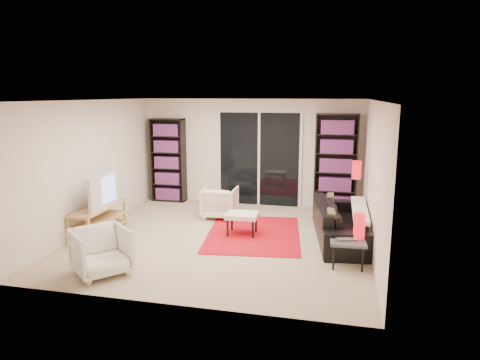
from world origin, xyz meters
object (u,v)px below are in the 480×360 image
object	(u,v)px
tv_stand	(99,219)
ottoman	(242,216)
side_table	(348,242)
floor_lamp	(356,177)
sofa	(343,222)
armchair_front	(101,251)
bookshelf_left	(168,160)
armchair_back	(220,202)
bookshelf_right	(336,163)

from	to	relation	value
tv_stand	ottoman	bearing A→B (deg)	11.32
side_table	floor_lamp	bearing A→B (deg)	85.48
sofa	armchair_front	xyz separation A→B (m)	(-3.33, -2.25, 0.01)
sofa	side_table	distance (m)	1.17
bookshelf_left	armchair_front	bearing A→B (deg)	-80.65
armchair_back	sofa	bearing A→B (deg)	158.46
floor_lamp	armchair_front	bearing A→B (deg)	-138.56
bookshelf_right	armchair_front	size ratio (longest dim) A/B	2.87
bookshelf_right	armchair_front	world-z (taller)	bookshelf_right
bookshelf_left	bookshelf_right	xyz separation A→B (m)	(3.85, -0.00, 0.07)
bookshelf_right	sofa	size ratio (longest dim) A/B	0.94
sofa	side_table	size ratio (longest dim) A/B	4.18
tv_stand	side_table	size ratio (longest dim) A/B	2.49
armchair_back	armchair_front	size ratio (longest dim) A/B	0.95
armchair_front	side_table	size ratio (longest dim) A/B	1.36
sofa	armchair_front	bearing A→B (deg)	116.65
tv_stand	armchair_front	bearing A→B (deg)	-58.06
side_table	floor_lamp	distance (m)	2.14
ottoman	floor_lamp	distance (m)	2.31
sofa	floor_lamp	xyz separation A→B (m)	(0.22, 0.88, 0.63)
bookshelf_left	sofa	bearing A→B (deg)	-25.81
sofa	ottoman	size ratio (longest dim) A/B	3.83
tv_stand	armchair_front	xyz separation A→B (m)	(1.01, -1.61, 0.07)
floor_lamp	bookshelf_right	bearing A→B (deg)	110.03
sofa	floor_lamp	world-z (taller)	floor_lamp
bookshelf_left	armchair_front	xyz separation A→B (m)	(0.69, -4.20, -0.64)
armchair_front	side_table	distance (m)	3.55
armchair_back	side_table	size ratio (longest dim) A/B	1.30
bookshelf_right	sofa	distance (m)	2.08
bookshelf_left	tv_stand	xyz separation A→B (m)	(-0.32, -2.58, -0.71)
tv_stand	armchair_front	world-z (taller)	armchair_front
bookshelf_left	armchair_front	world-z (taller)	bookshelf_left
armchair_back	armchair_front	distance (m)	3.24
bookshelf_left	bookshelf_right	bearing A→B (deg)	-0.00
tv_stand	armchair_back	xyz separation A→B (m)	(1.87, 1.50, 0.05)
armchair_front	sofa	bearing A→B (deg)	-15.03
sofa	armchair_back	distance (m)	2.61
armchair_front	side_table	xyz separation A→B (m)	(3.39, 1.08, 0.03)
bookshelf_left	tv_stand	world-z (taller)	bookshelf_left
ottoman	tv_stand	bearing A→B (deg)	-168.68
sofa	ottoman	bearing A→B (deg)	86.60
bookshelf_right	armchair_back	world-z (taller)	bookshelf_right
bookshelf_left	bookshelf_right	size ratio (longest dim) A/B	0.93
ottoman	armchair_front	bearing A→B (deg)	-126.18
bookshelf_right	side_table	bearing A→B (deg)	-85.84
ottoman	side_table	bearing A→B (deg)	-29.69
armchair_front	side_table	world-z (taller)	armchair_front
bookshelf_right	armchair_back	bearing A→B (deg)	-154.84
sofa	armchair_front	distance (m)	4.02
floor_lamp	sofa	bearing A→B (deg)	-104.12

